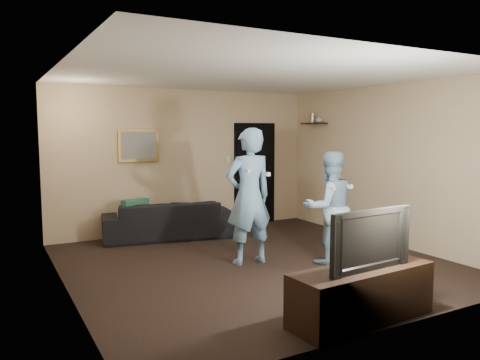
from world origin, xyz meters
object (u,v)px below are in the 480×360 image
wii_player_right (329,207)px  television (363,238)px  wii_player_left (249,196)px  tv_console (362,295)px  sofa (168,219)px

wii_player_right → television: bearing=-120.4°
wii_player_left → wii_player_right: wii_player_left is taller
tv_console → wii_player_left: size_ratio=0.82×
tv_console → wii_player_right: size_ratio=0.99×
sofa → wii_player_left: bearing=113.9°
wii_player_left → wii_player_right: (1.01, -0.50, -0.16)m
tv_console → television: 0.57m
wii_player_left → wii_player_right: 1.14m
sofa → wii_player_right: bearing=131.3°
sofa → television: bearing=107.2°
sofa → tv_console: bearing=107.2°
tv_console → wii_player_right: wii_player_right is taller
tv_console → television: bearing=0.0°
television → wii_player_left: 2.26m
sofa → wii_player_left: wii_player_left is taller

